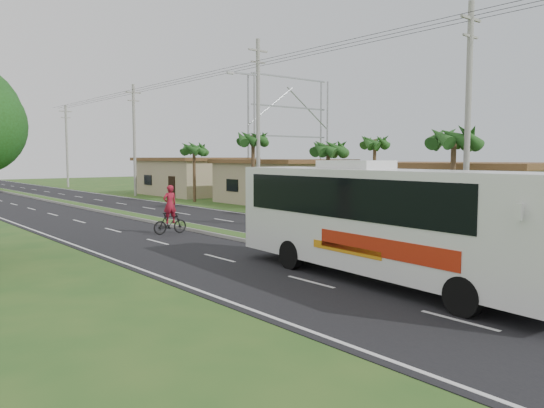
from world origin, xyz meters
TOP-DOWN VIEW (x-y plane):
  - ground at (0.00, 0.00)m, footprint 180.00×180.00m
  - road_asphalt at (0.00, 20.00)m, footprint 14.00×160.00m
  - median_strip at (0.00, 20.00)m, footprint 1.20×160.00m
  - lane_edge_left at (-6.70, 20.00)m, footprint 0.12×160.00m
  - lane_edge_right at (6.70, 20.00)m, footprint 0.12×160.00m
  - shop_near at (14.00, 6.00)m, footprint 8.60×12.60m
  - shop_mid at (14.00, 22.00)m, footprint 7.60×10.60m
  - shop_far at (14.00, 36.00)m, footprint 8.60×11.60m
  - palm_verge_a at (9.00, 3.00)m, footprint 2.40×2.40m
  - palm_verge_b at (9.40, 12.00)m, footprint 2.40×2.40m
  - palm_verge_c at (8.80, 19.00)m, footprint 2.40×2.40m
  - palm_verge_d at (9.30, 28.00)m, footprint 2.40×2.40m
  - palm_behind_shop at (17.50, 15.00)m, footprint 2.40×2.40m
  - utility_pole_a at (8.50, 2.00)m, footprint 1.60×0.28m
  - utility_pole_b at (8.47, 18.00)m, footprint 3.20×0.28m
  - utility_pole_c at (8.50, 38.00)m, footprint 1.60×0.28m
  - utility_pole_d at (8.50, 58.00)m, footprint 1.60×0.28m
  - billboard_lattice at (22.00, 30.00)m, footprint 10.18×1.18m
  - coach_bus_main at (-1.80, -1.25)m, footprint 3.15×11.63m
  - motorcyclist at (-1.83, 11.89)m, footprint 1.80×0.57m

SIDE VIEW (x-z plane):
  - ground at x=0.00m, z-range 0.00..0.00m
  - lane_edge_left at x=-6.70m, z-range 0.00..0.00m
  - lane_edge_right at x=6.70m, z-range 0.00..0.00m
  - road_asphalt at x=0.00m, z-range 0.00..0.02m
  - median_strip at x=0.00m, z-range 0.01..0.20m
  - motorcyclist at x=-1.83m, z-range -0.32..2.13m
  - shop_near at x=14.00m, z-range 0.02..3.54m
  - shop_mid at x=14.00m, z-range 0.02..3.69m
  - shop_far at x=14.00m, z-range 0.02..3.84m
  - coach_bus_main at x=-1.80m, z-range 0.19..3.90m
  - palm_verge_b at x=9.40m, z-range 1.83..6.88m
  - palm_verge_d at x=9.30m, z-range 1.92..7.17m
  - palm_verge_a at x=9.00m, z-range 2.02..7.47m
  - palm_behind_shop at x=17.50m, z-range 2.11..7.76m
  - palm_verge_c at x=8.80m, z-range 2.20..8.05m
  - utility_pole_d at x=8.50m, z-range 0.17..10.67m
  - utility_pole_a at x=8.50m, z-range 0.17..11.17m
  - utility_pole_c at x=8.50m, z-range 0.17..11.17m
  - utility_pole_b at x=8.47m, z-range 0.26..12.26m
  - billboard_lattice at x=22.00m, z-range 0.79..12.86m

